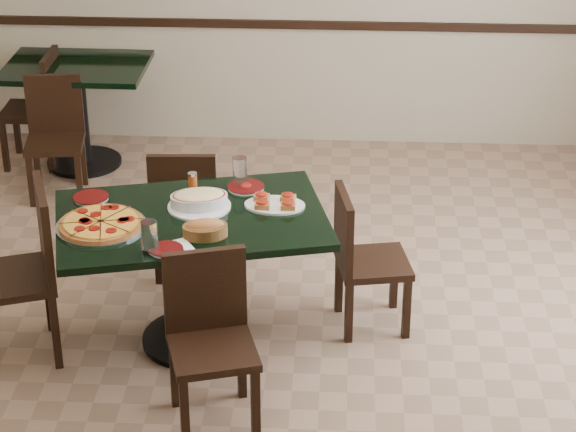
# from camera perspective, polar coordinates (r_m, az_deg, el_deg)

# --- Properties ---
(floor) EXTENTS (5.50, 5.50, 0.00)m
(floor) POSITION_cam_1_polar(r_m,az_deg,el_deg) (6.07, -0.90, -6.30)
(floor) COLOR #84644C
(floor) RESTS_ON ground
(room_shell) EXTENTS (5.50, 5.50, 5.50)m
(room_shell) POSITION_cam_1_polar(r_m,az_deg,el_deg) (7.15, 8.33, 9.12)
(room_shell) COLOR silver
(room_shell) RESTS_ON floor
(main_table) EXTENTS (1.52, 1.17, 0.75)m
(main_table) POSITION_cam_1_polar(r_m,az_deg,el_deg) (5.79, -4.87, -1.61)
(main_table) COLOR black
(main_table) RESTS_ON floor
(back_table) EXTENTS (0.98, 0.72, 0.75)m
(back_table) POSITION_cam_1_polar(r_m,az_deg,el_deg) (8.02, -10.60, 6.05)
(back_table) COLOR black
(back_table) RESTS_ON floor
(chair_far) EXTENTS (0.40, 0.40, 0.82)m
(chair_far) POSITION_cam_1_polar(r_m,az_deg,el_deg) (6.47, -5.26, 0.47)
(chair_far) COLOR black
(chair_far) RESTS_ON floor
(chair_near) EXTENTS (0.49, 0.49, 0.84)m
(chair_near) POSITION_cam_1_polar(r_m,az_deg,el_deg) (5.30, -4.01, -5.81)
(chair_near) COLOR black
(chair_near) RESTS_ON floor
(chair_right) EXTENTS (0.43, 0.43, 0.80)m
(chair_right) POSITION_cam_1_polar(r_m,az_deg,el_deg) (5.98, 3.70, -1.95)
(chair_right) COLOR black
(chair_right) RESTS_ON floor
(chair_left) EXTENTS (0.56, 0.56, 0.94)m
(chair_left) POSITION_cam_1_polar(r_m,az_deg,el_deg) (5.86, -13.17, -2.37)
(chair_left) COLOR black
(chair_left) RESTS_ON floor
(back_chair_near) EXTENTS (0.42, 0.42, 0.80)m
(back_chair_near) POSITION_cam_1_polar(r_m,az_deg,el_deg) (7.67, -11.75, 4.28)
(back_chair_near) COLOR black
(back_chair_near) RESTS_ON floor
(back_chair_left) EXTENTS (0.39, 0.39, 0.82)m
(back_chair_left) POSITION_cam_1_polar(r_m,az_deg,el_deg) (8.12, -12.50, 5.62)
(back_chair_left) COLOR black
(back_chair_left) RESTS_ON floor
(pepperoni_pizza) EXTENTS (0.45, 0.45, 0.04)m
(pepperoni_pizza) POSITION_cam_1_polar(r_m,az_deg,el_deg) (5.65, -9.48, -0.39)
(pepperoni_pizza) COLOR silver
(pepperoni_pizza) RESTS_ON main_table
(lasagna_casserole) EXTENTS (0.33, 0.33, 0.09)m
(lasagna_casserole) POSITION_cam_1_polar(r_m,az_deg,el_deg) (5.77, -4.54, 0.84)
(lasagna_casserole) COLOR silver
(lasagna_casserole) RESTS_ON main_table
(bread_basket) EXTENTS (0.25, 0.19, 0.09)m
(bread_basket) POSITION_cam_1_polar(r_m,az_deg,el_deg) (5.49, -4.23, -0.66)
(bread_basket) COLOR brown
(bread_basket) RESTS_ON main_table
(bruschetta_platter) EXTENTS (0.33, 0.23, 0.05)m
(bruschetta_platter) POSITION_cam_1_polar(r_m,az_deg,el_deg) (5.77, -0.68, 0.69)
(bruschetta_platter) COLOR silver
(bruschetta_platter) RESTS_ON main_table
(side_plate_near) EXTENTS (0.16, 0.16, 0.02)m
(side_plate_near) POSITION_cam_1_polar(r_m,az_deg,el_deg) (5.39, -6.20, -1.70)
(side_plate_near) COLOR silver
(side_plate_near) RESTS_ON main_table
(side_plate_far_r) EXTENTS (0.20, 0.20, 0.03)m
(side_plate_far_r) POSITION_cam_1_polar(r_m,az_deg,el_deg) (5.98, -2.15, 1.49)
(side_plate_far_r) COLOR silver
(side_plate_far_r) RESTS_ON main_table
(side_plate_far_l) EXTENTS (0.19, 0.19, 0.02)m
(side_plate_far_l) POSITION_cam_1_polar(r_m,az_deg,el_deg) (5.95, -9.97, 0.93)
(side_plate_far_l) COLOR silver
(side_plate_far_l) RESTS_ON main_table
(napkin_setting) EXTENTS (0.21, 0.21, 0.01)m
(napkin_setting) POSITION_cam_1_polar(r_m,az_deg,el_deg) (5.41, -5.69, -1.61)
(napkin_setting) COLOR white
(napkin_setting) RESTS_ON main_table
(water_glass_a) EXTENTS (0.08, 0.08, 0.16)m
(water_glass_a) POSITION_cam_1_polar(r_m,az_deg,el_deg) (5.98, -2.46, 2.28)
(water_glass_a) COLOR white
(water_glass_a) RESTS_ON main_table
(water_glass_b) EXTENTS (0.08, 0.08, 0.17)m
(water_glass_b) POSITION_cam_1_polar(r_m,az_deg,el_deg) (5.34, -7.05, -1.09)
(water_glass_b) COLOR white
(water_glass_b) RESTS_ON main_table
(pepper_shaker) EXTENTS (0.05, 0.05, 0.08)m
(pepper_shaker) POSITION_cam_1_polar(r_m,az_deg,el_deg) (5.99, -4.87, 1.84)
(pepper_shaker) COLOR #BB4813
(pepper_shaker) RESTS_ON main_table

